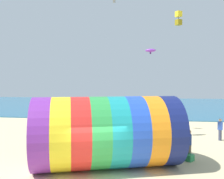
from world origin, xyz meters
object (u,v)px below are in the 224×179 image
object	(u,v)px
kite_yellow_box	(179,18)
bystander_near_water	(171,132)
kite_handler	(189,144)
bystander_far_left	(220,129)
kite_purple_parafoil	(151,50)
cooler_box	(190,158)
bystander_mid_beach	(94,123)
giant_inflatable_tube	(107,132)

from	to	relation	value
kite_yellow_box	bystander_near_water	bearing A→B (deg)	-99.68
kite_handler	bystander_far_left	size ratio (longest dim) A/B	1.00
kite_purple_parafoil	cooler_box	distance (m)	11.26
bystander_mid_beach	bystander_far_left	xyz separation A→B (m)	(10.27, -1.17, -0.05)
kite_handler	bystander_near_water	bearing A→B (deg)	101.96
bystander_mid_beach	bystander_near_water	bearing A→B (deg)	-24.11
giant_inflatable_tube	kite_handler	distance (m)	5.17
bystander_far_left	kite_yellow_box	bearing A→B (deg)	108.72
kite_handler	bystander_far_left	bearing A→B (deg)	58.30
kite_yellow_box	kite_purple_parafoil	world-z (taller)	kite_yellow_box
kite_handler	bystander_near_water	xyz separation A→B (m)	(-0.72, 3.40, -0.01)
bystander_mid_beach	cooler_box	xyz separation A→B (m)	(7.08, -6.72, -0.74)
kite_yellow_box	bystander_near_water	distance (m)	13.68
kite_purple_parafoil	bystander_far_left	xyz separation A→B (m)	(5.35, -2.79, -6.56)
cooler_box	kite_yellow_box	bearing A→B (deg)	86.31
kite_yellow_box	bystander_mid_beach	distance (m)	14.29
giant_inflatable_tube	bystander_far_left	xyz separation A→B (m)	(7.73, 7.26, -1.01)
kite_purple_parafoil	cooler_box	size ratio (longest dim) A/B	1.93
cooler_box	bystander_far_left	bearing A→B (deg)	60.12
bystander_near_water	cooler_box	bearing A→B (deg)	-80.10
bystander_near_water	bystander_far_left	size ratio (longest dim) A/B	0.99
kite_handler	kite_yellow_box	xyz separation A→B (m)	(0.76, 12.11, 10.43)
kite_handler	kite_purple_parafoil	bearing A→B (deg)	105.62
bystander_mid_beach	cooler_box	bearing A→B (deg)	-43.53
kite_handler	bystander_far_left	xyz separation A→B (m)	(3.14, 5.09, -0.00)
bystander_far_left	cooler_box	size ratio (longest dim) A/B	3.28
kite_purple_parafoil	bystander_near_water	size ratio (longest dim) A/B	0.59
giant_inflatable_tube	kite_handler	world-z (taller)	giant_inflatable_tube
bystander_far_left	cooler_box	bearing A→B (deg)	-119.88
bystander_far_left	kite_handler	bearing A→B (deg)	-121.70
giant_inflatable_tube	bystander_near_water	size ratio (longest dim) A/B	4.96
giant_inflatable_tube	kite_purple_parafoil	bearing A→B (deg)	76.69
giant_inflatable_tube	bystander_near_water	bearing A→B (deg)	55.27
bystander_near_water	bystander_mid_beach	xyz separation A→B (m)	(-6.40, 2.87, 0.06)
bystander_near_water	cooler_box	distance (m)	3.98
bystander_near_water	bystander_far_left	bearing A→B (deg)	23.65
bystander_near_water	bystander_mid_beach	bearing A→B (deg)	155.89
bystander_far_left	bystander_near_water	bearing A→B (deg)	-156.35
bystander_near_water	cooler_box	size ratio (longest dim) A/B	3.25
kite_purple_parafoil	bystander_far_left	bearing A→B (deg)	-27.56
kite_yellow_box	bystander_far_left	world-z (taller)	kite_yellow_box
kite_yellow_box	cooler_box	distance (m)	16.80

